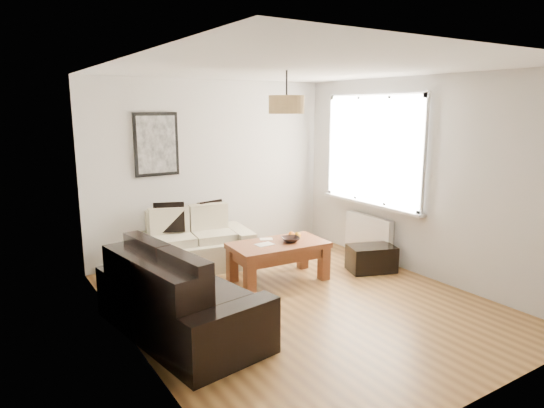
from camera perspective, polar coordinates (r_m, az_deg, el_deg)
floor at (r=5.61m, az=3.37°, el=-11.63°), size 4.50×4.50×0.00m
ceiling at (r=5.17m, az=3.73°, el=15.92°), size 3.80×4.50×0.00m
wall_back at (r=7.15m, az=-7.16°, el=4.19°), size 3.80×0.04×2.60m
wall_front at (r=3.70m, az=24.53°, el=-3.63°), size 3.80×0.04×2.60m
wall_left at (r=4.41m, az=-16.85°, el=-0.78°), size 0.04×4.50×2.60m
wall_right at (r=6.52m, az=17.18°, el=3.06°), size 0.04×4.50×2.60m
window_bay at (r=7.00m, az=12.11°, el=6.34°), size 0.14×1.90×1.60m
radiator at (r=7.18m, az=11.47°, el=-3.41°), size 0.10×0.90×0.52m
poster at (r=6.77m, az=-13.68°, el=6.94°), size 0.62×0.04×0.87m
pendant_shade at (r=5.40m, az=1.75°, el=11.82°), size 0.40×0.40×0.20m
loveseat_cream at (r=6.69m, az=-9.52°, el=-4.31°), size 1.70×1.09×0.79m
sofa_leather at (r=4.84m, az=-10.91°, el=-10.39°), size 1.21×2.03×0.83m
coffee_table at (r=6.17m, az=0.75°, el=-6.90°), size 1.27×0.75×0.50m
ottoman at (r=6.68m, az=11.81°, el=-6.39°), size 0.71×0.58×0.35m
cushion_left at (r=6.70m, az=-12.21°, el=-1.59°), size 0.43×0.27×0.42m
cushion_right at (r=6.94m, az=-7.26°, el=-1.14°), size 0.39×0.19×0.37m
fruit_bowl at (r=6.15m, az=2.22°, el=-4.25°), size 0.30×0.30×0.06m
orange_a at (r=6.30m, az=2.57°, el=-3.77°), size 0.08×0.08×0.07m
orange_b at (r=6.30m, az=3.07°, el=-3.77°), size 0.11×0.11×0.09m
orange_c at (r=6.34m, az=2.33°, el=-3.66°), size 0.08×0.08×0.08m
papers at (r=6.02m, az=-0.91°, el=-4.85°), size 0.23×0.16×0.01m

